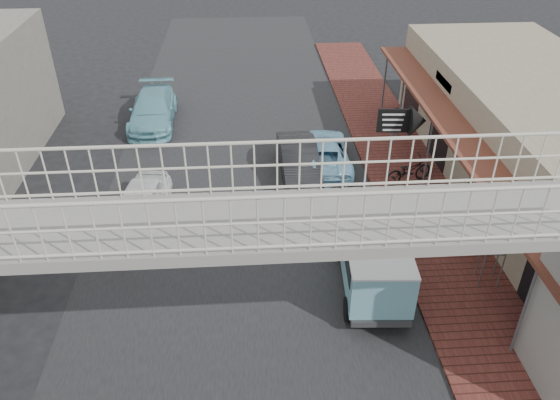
{
  "coord_description": "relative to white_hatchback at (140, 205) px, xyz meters",
  "views": [
    {
      "loc": [
        0.31,
        -12.21,
        11.04
      ],
      "look_at": [
        1.26,
        1.87,
        1.8
      ],
      "focal_mm": 35.0,
      "sensor_mm": 36.0,
      "label": 1
    }
  ],
  "objects": [
    {
      "name": "sidewalk",
      "position": [
        9.93,
        -0.59,
        -0.61
      ],
      "size": [
        3.0,
        40.0,
        0.1
      ],
      "primitive_type": "cube",
      "color": "brown",
      "rests_on": "ground"
    },
    {
      "name": "motorcycle_far",
      "position": [
        10.82,
        6.71,
        -0.09
      ],
      "size": [
        1.59,
        0.63,
        0.93
      ],
      "primitive_type": "imported",
      "rotation": [
        0.0,
        0.0,
        1.69
      ],
      "color": "black",
      "rests_on": "sidewalk"
    },
    {
      "name": "footbridge",
      "position": [
        3.43,
        -7.59,
        2.52
      ],
      "size": [
        16.4,
        2.4,
        6.34
      ],
      "color": "gray",
      "rests_on": "ground"
    },
    {
      "name": "angkot_far",
      "position": [
        -0.57,
        7.96,
        0.04
      ],
      "size": [
        2.05,
        4.88,
        1.41
      ],
      "primitive_type": "imported",
      "rotation": [
        0.0,
        0.0,
        0.02
      ],
      "color": "#70B3C2",
      "rests_on": "ground"
    },
    {
      "name": "white_hatchback",
      "position": [
        0.0,
        0.0,
        0.0
      ],
      "size": [
        2.07,
        4.05,
        1.32
      ],
      "primitive_type": "imported",
      "rotation": [
        0.0,
        0.0,
        -0.14
      ],
      "color": "white",
      "rests_on": "ground"
    },
    {
      "name": "road_strip",
      "position": [
        3.43,
        -3.59,
        -0.65
      ],
      "size": [
        10.0,
        60.0,
        0.01
      ],
      "primitive_type": "cube",
      "color": "black",
      "rests_on": "ground"
    },
    {
      "name": "angkot_curb",
      "position": [
        6.78,
        3.51,
        -0.04
      ],
      "size": [
        2.17,
        4.48,
        1.23
      ],
      "primitive_type": "imported",
      "rotation": [
        0.0,
        0.0,
        3.11
      ],
      "color": "#7AB6D5",
      "rests_on": "ground"
    },
    {
      "name": "ground",
      "position": [
        3.43,
        -3.59,
        -0.66
      ],
      "size": [
        120.0,
        120.0,
        0.0
      ],
      "primitive_type": "plane",
      "color": "black",
      "rests_on": "ground"
    },
    {
      "name": "street_clock",
      "position": [
        10.7,
        -3.96,
        1.88
      ],
      "size": [
        0.75,
        0.65,
        2.94
      ],
      "rotation": [
        0.0,
        0.0,
        -0.18
      ],
      "color": "#59595B",
      "rests_on": "sidewalk"
    },
    {
      "name": "angkot_van",
      "position": [
        7.23,
        -3.9,
        0.56
      ],
      "size": [
        2.02,
        4.01,
        1.91
      ],
      "rotation": [
        0.0,
        0.0,
        -0.06
      ],
      "color": "black",
      "rests_on": "ground"
    },
    {
      "name": "shophouse_row",
      "position": [
        14.4,
        0.41,
        1.35
      ],
      "size": [
        7.2,
        18.0,
        4.0
      ],
      "color": "gray",
      "rests_on": "ground"
    },
    {
      "name": "dark_sedan",
      "position": [
        5.73,
        2.79,
        0.01
      ],
      "size": [
        1.54,
        4.11,
        1.34
      ],
      "primitive_type": "imported",
      "rotation": [
        0.0,
        0.0,
        0.03
      ],
      "color": "black",
      "rests_on": "ground"
    },
    {
      "name": "arrow_sign",
      "position": [
        9.85,
        1.9,
        1.94
      ],
      "size": [
        1.82,
        1.16,
        3.1
      ],
      "rotation": [
        0.0,
        0.0,
        -0.07
      ],
      "color": "#59595B",
      "rests_on": "sidewalk"
    },
    {
      "name": "motorcycle_near",
      "position": [
        9.86,
        1.8,
        -0.05
      ],
      "size": [
        2.07,
        1.25,
        1.03
      ],
      "primitive_type": "imported",
      "rotation": [
        0.0,
        0.0,
        1.88
      ],
      "color": "black",
      "rests_on": "sidewalk"
    }
  ]
}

